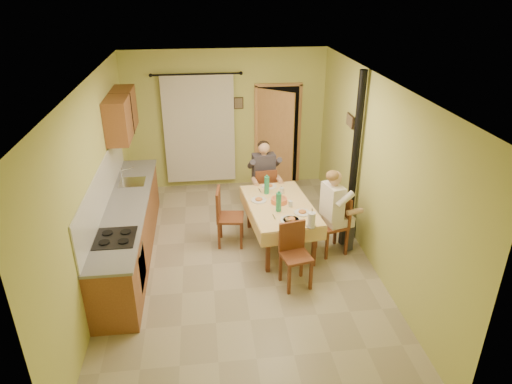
{
  "coord_description": "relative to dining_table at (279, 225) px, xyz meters",
  "views": [
    {
      "loc": [
        -0.49,
        -5.93,
        4.05
      ],
      "look_at": [
        0.25,
        0.1,
        1.15
      ],
      "focal_mm": 32.0,
      "sensor_mm": 36.0,
      "label": 1
    }
  ],
  "objects": [
    {
      "name": "floor",
      "position": [
        -0.67,
        -0.42,
        -0.38
      ],
      "size": [
        4.0,
        6.0,
        0.01
      ],
      "primitive_type": "cube",
      "color": "tan",
      "rests_on": "ground"
    },
    {
      "name": "room_shell",
      "position": [
        -0.67,
        -0.42,
        1.44
      ],
      "size": [
        4.04,
        6.04,
        2.82
      ],
      "color": "#CED36C",
      "rests_on": "ground"
    },
    {
      "name": "kitchen_run",
      "position": [
        -2.38,
        -0.02,
        0.1
      ],
      "size": [
        0.64,
        3.64,
        1.56
      ],
      "color": "brown",
      "rests_on": "ground"
    },
    {
      "name": "upper_cabinets",
      "position": [
        -2.49,
        1.28,
        1.57
      ],
      "size": [
        0.35,
        1.4,
        0.7
      ],
      "primitive_type": "cube",
      "color": "brown",
      "rests_on": "room_shell"
    },
    {
      "name": "curtain",
      "position": [
        -1.22,
        2.48,
        0.88
      ],
      "size": [
        1.7,
        0.07,
        2.22
      ],
      "color": "black",
      "rests_on": "ground"
    },
    {
      "name": "doorway",
      "position": [
        0.34,
        2.43,
        0.67
      ],
      "size": [
        0.96,
        0.56,
        2.15
      ],
      "color": "black",
      "rests_on": "ground"
    },
    {
      "name": "dining_table",
      "position": [
        0.0,
        0.0,
        0.0
      ],
      "size": [
        1.15,
        1.73,
        0.76
      ],
      "rotation": [
        0.0,
        0.0,
        0.1
      ],
      "color": "#EFC77B",
      "rests_on": "ground"
    },
    {
      "name": "tableware",
      "position": [
        0.02,
        -0.1,
        0.44
      ],
      "size": [
        0.85,
        1.61,
        0.33
      ],
      "color": "white",
      "rests_on": "dining_table"
    },
    {
      "name": "chair_far",
      "position": [
        -0.1,
        1.1,
        -0.09
      ],
      "size": [
        0.42,
        0.42,
        0.94
      ],
      "rotation": [
        0.0,
        0.0,
        0.1
      ],
      "color": "brown",
      "rests_on": "ground"
    },
    {
      "name": "chair_near",
      "position": [
        0.05,
        -1.07,
        -0.09
      ],
      "size": [
        0.46,
        0.46,
        0.94
      ],
      "rotation": [
        0.0,
        0.0,
        3.34
      ],
      "color": "brown",
      "rests_on": "ground"
    },
    {
      "name": "chair_right",
      "position": [
        0.81,
        -0.28,
        -0.09
      ],
      "size": [
        0.5,
        0.5,
        0.97
      ],
      "rotation": [
        0.0,
        0.0,
        1.81
      ],
      "color": "brown",
      "rests_on": "ground"
    },
    {
      "name": "chair_left",
      "position": [
        -0.8,
        0.16,
        -0.09
      ],
      "size": [
        0.47,
        0.47,
        0.98
      ],
      "rotation": [
        0.0,
        0.0,
        -1.7
      ],
      "color": "brown",
      "rests_on": "ground"
    },
    {
      "name": "man_far",
      "position": [
        -0.1,
        1.11,
        0.5
      ],
      "size": [
        0.61,
        0.49,
        1.39
      ],
      "rotation": [
        0.0,
        0.0,
        0.1
      ],
      "color": "#38333D",
      "rests_on": "chair_far"
    },
    {
      "name": "man_right",
      "position": [
        0.8,
        -0.28,
        0.5
      ],
      "size": [
        0.55,
        0.64,
        1.39
      ],
      "rotation": [
        0.0,
        0.0,
        1.81
      ],
      "color": "white",
      "rests_on": "chair_right"
    },
    {
      "name": "stove_flue",
      "position": [
        1.23,
        0.18,
        0.64
      ],
      "size": [
        0.24,
        0.24,
        2.8
      ],
      "color": "black",
      "rests_on": "ground"
    },
    {
      "name": "picture_back",
      "position": [
        -0.42,
        2.55,
        1.37
      ],
      "size": [
        0.19,
        0.03,
        0.23
      ],
      "primitive_type": "cube",
      "color": "black",
      "rests_on": "room_shell"
    },
    {
      "name": "picture_right",
      "position": [
        1.3,
        0.78,
        1.47
      ],
      "size": [
        0.03,
        0.31,
        0.21
      ],
      "primitive_type": "cube",
      "color": "brown",
      "rests_on": "room_shell"
    }
  ]
}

